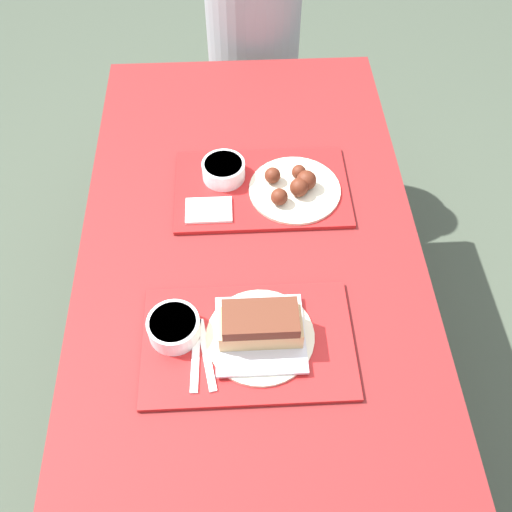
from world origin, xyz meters
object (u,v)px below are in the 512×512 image
(brisket_sandwich_plate, at_px, (260,329))
(person_seated_across, at_px, (253,28))
(tray_far, at_px, (262,189))
(tray_near, at_px, (248,343))
(bowl_coleslaw_near, at_px, (174,327))
(bowl_coleslaw_far, at_px, (224,169))
(wings_plate_far, at_px, (294,186))

(brisket_sandwich_plate, distance_m, person_seated_across, 1.24)
(tray_far, bearing_deg, tray_near, -96.92)
(tray_near, height_order, bowl_coleslaw_near, bowl_coleslaw_near)
(bowl_coleslaw_near, distance_m, brisket_sandwich_plate, 0.18)
(brisket_sandwich_plate, height_order, bowl_coleslaw_far, brisket_sandwich_plate)
(bowl_coleslaw_far, xyz_separation_m, wings_plate_far, (0.18, -0.06, -0.01))
(bowl_coleslaw_far, relative_size, person_seated_across, 0.16)
(tray_far, distance_m, wings_plate_far, 0.09)
(tray_near, bearing_deg, wings_plate_far, 72.47)
(brisket_sandwich_plate, bearing_deg, tray_far, 86.37)
(wings_plate_far, distance_m, person_seated_across, 0.82)
(tray_far, relative_size, wings_plate_far, 1.90)
(brisket_sandwich_plate, bearing_deg, tray_near, -161.91)
(bowl_coleslaw_near, relative_size, brisket_sandwich_plate, 0.48)
(tray_far, bearing_deg, brisket_sandwich_plate, -93.63)
(wings_plate_far, bearing_deg, tray_far, 167.04)
(wings_plate_far, xyz_separation_m, person_seated_across, (-0.07, 0.81, -0.05))
(bowl_coleslaw_far, height_order, person_seated_across, person_seated_across)
(tray_near, xyz_separation_m, wings_plate_far, (0.14, 0.43, 0.02))
(tray_near, height_order, brisket_sandwich_plate, brisket_sandwich_plate)
(bowl_coleslaw_near, bearing_deg, brisket_sandwich_plate, -5.95)
(wings_plate_far, bearing_deg, brisket_sandwich_plate, -104.53)
(tray_near, distance_m, bowl_coleslaw_far, 0.49)
(bowl_coleslaw_near, xyz_separation_m, person_seated_across, (0.22, 1.22, -0.06))
(tray_near, height_order, tray_far, same)
(bowl_coleslaw_near, relative_size, wings_plate_far, 0.47)
(tray_near, bearing_deg, bowl_coleslaw_near, 169.90)
(brisket_sandwich_plate, height_order, person_seated_across, person_seated_across)
(bowl_coleslaw_near, height_order, wings_plate_far, wings_plate_far)
(tray_near, bearing_deg, brisket_sandwich_plate, 18.09)
(tray_far, bearing_deg, person_seated_across, 88.96)
(tray_far, xyz_separation_m, bowl_coleslaw_near, (-0.21, -0.42, 0.03))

